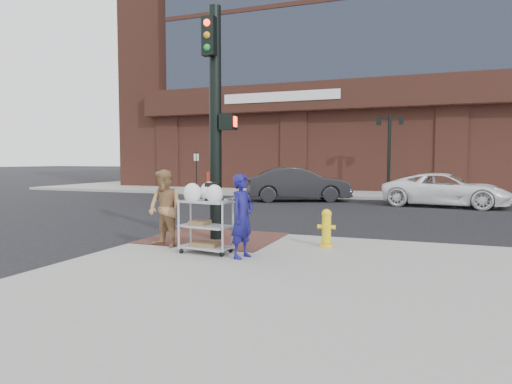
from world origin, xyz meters
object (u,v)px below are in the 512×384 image
at_px(pedestrian_tan, 165,208).
at_px(utility_cart, 206,221).
at_px(minivan_white, 446,190).
at_px(fire_hydrant, 326,228).
at_px(lamp_post, 389,146).
at_px(sedan_dark, 298,184).
at_px(traffic_signal_pole, 216,116).
at_px(woman_blue, 242,216).

xyz_separation_m(pedestrian_tan, utility_cart, (1.04, -0.27, -0.17)).
height_order(pedestrian_tan, minivan_white, pedestrian_tan).
height_order(pedestrian_tan, fire_hydrant, pedestrian_tan).
relative_size(utility_cart, fire_hydrant, 1.73).
bearing_deg(pedestrian_tan, fire_hydrant, 37.38).
height_order(lamp_post, utility_cart, lamp_post).
bearing_deg(fire_hydrant, sedan_dark, 107.95).
relative_size(sedan_dark, fire_hydrant, 6.19).
bearing_deg(traffic_signal_pole, sedan_dark, 96.25).
distance_m(lamp_post, fire_hydrant, 15.39).
relative_size(minivan_white, utility_cart, 3.68).
distance_m(minivan_white, fire_hydrant, 11.36).
xyz_separation_m(traffic_signal_pole, sedan_dark, (-1.24, 11.31, -2.05)).
bearing_deg(pedestrian_tan, traffic_signal_pole, 79.33).
bearing_deg(minivan_white, pedestrian_tan, 163.52).
height_order(traffic_signal_pole, sedan_dark, traffic_signal_pole).
relative_size(traffic_signal_pole, fire_hydrant, 6.55).
height_order(pedestrian_tan, sedan_dark, pedestrian_tan).
height_order(utility_cart, fire_hydrant, utility_cart).
relative_size(lamp_post, fire_hydrant, 5.24).
bearing_deg(minivan_white, utility_cart, 168.11).
bearing_deg(traffic_signal_pole, utility_cart, -72.23).
relative_size(woman_blue, minivan_white, 0.31).
bearing_deg(minivan_white, lamp_post, 39.81).
relative_size(traffic_signal_pole, minivan_white, 1.02).
bearing_deg(minivan_white, woman_blue, 171.59).
xyz_separation_m(traffic_signal_pole, fire_hydrant, (2.43, -0.02, -2.29)).
distance_m(pedestrian_tan, sedan_dark, 12.46).
bearing_deg(fire_hydrant, woman_blue, -127.91).
height_order(woman_blue, pedestrian_tan, pedestrian_tan).
bearing_deg(traffic_signal_pole, lamp_post, 80.76).
distance_m(sedan_dark, fire_hydrant, 11.91).
relative_size(lamp_post, pedestrian_tan, 2.58).
bearing_deg(pedestrian_tan, sedan_dark, 110.20).
bearing_deg(woman_blue, utility_cart, 91.87).
bearing_deg(minivan_white, sedan_dark, 95.88).
distance_m(woman_blue, pedestrian_tan, 1.89).
relative_size(pedestrian_tan, sedan_dark, 0.33).
relative_size(traffic_signal_pole, sedan_dark, 1.06).
height_order(lamp_post, pedestrian_tan, lamp_post).
distance_m(traffic_signal_pole, minivan_white, 12.32).
xyz_separation_m(utility_cart, fire_hydrant, (1.98, 1.38, -0.21)).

